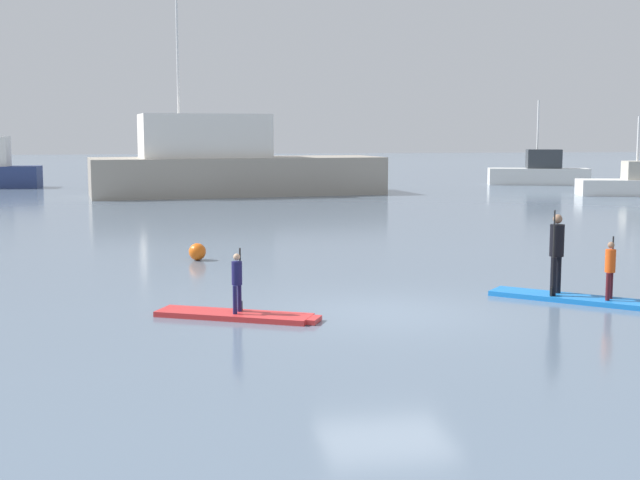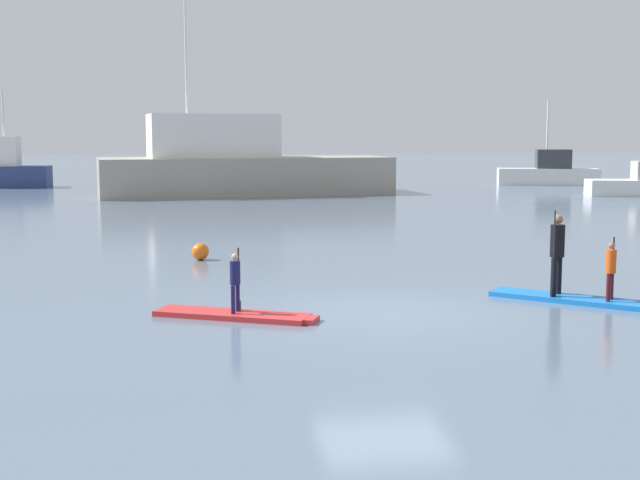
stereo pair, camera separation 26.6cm
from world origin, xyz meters
name	(u,v)px [view 2 (the right image)]	position (x,y,z in m)	size (l,w,h in m)	color
ground_plane	(385,314)	(0.00, 0.00, 0.00)	(240.00, 240.00, 0.00)	slate
paddleboard_near	(236,315)	(-2.78, 0.09, 0.05)	(3.02, 1.89, 0.10)	red
paddler_child_solo	(235,279)	(-2.78, 0.10, 0.71)	(0.26, 0.36, 1.18)	#19194C
paddleboard_far	(570,299)	(3.98, 0.56, 0.05)	(2.82, 2.60, 0.10)	blue
paddler_adult	(557,249)	(3.74, 0.75, 1.04)	(0.41, 0.43, 1.74)	black
paddler_child_front	(611,268)	(4.55, 0.06, 0.75)	(0.31, 0.33, 1.24)	#4C1419
fishing_boat_white_large	(237,165)	(-0.67, 31.48, 1.61)	(16.05, 6.57, 11.08)	#9E9384
fishing_boat_green_midground	(549,172)	(19.76, 37.04, 0.81)	(6.54, 3.22, 5.41)	silver
mooring_buoy_mid	(200,251)	(-3.24, 7.47, 0.23)	(0.46, 0.46, 0.46)	orange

